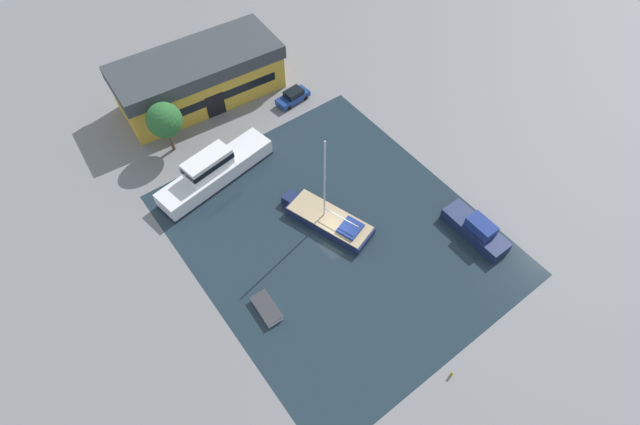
# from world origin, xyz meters

# --- Properties ---
(ground_plane) EXTENTS (440.00, 440.00, 0.00)m
(ground_plane) POSITION_xyz_m (0.00, 0.00, 0.00)
(ground_plane) COLOR slate
(water_canal) EXTENTS (27.83, 33.07, 0.01)m
(water_canal) POSITION_xyz_m (0.00, 0.00, 0.00)
(water_canal) COLOR #1E2D38
(water_canal) RESTS_ON ground
(warehouse_building) EXTENTS (20.78, 9.80, 6.13)m
(warehouse_building) POSITION_xyz_m (-0.31, 26.84, 3.10)
(warehouse_building) COLOR gold
(warehouse_building) RESTS_ON ground
(quay_tree_near_building) EXTENTS (3.97, 3.97, 6.55)m
(quay_tree_near_building) POSITION_xyz_m (-7.64, 20.74, 4.55)
(quay_tree_near_building) COLOR brown
(quay_tree_near_building) RESTS_ON ground
(parked_car) EXTENTS (4.57, 2.24, 1.63)m
(parked_car) POSITION_xyz_m (8.34, 19.19, 0.82)
(parked_car) COLOR navy
(parked_car) RESTS_ON ground
(sailboat_moored) EXTENTS (5.93, 10.56, 11.68)m
(sailboat_moored) POSITION_xyz_m (0.33, 1.48, 0.61)
(sailboat_moored) COLOR #19234C
(sailboat_moored) RESTS_ON water_canal
(motor_cruiser) EXTENTS (14.38, 5.53, 4.00)m
(motor_cruiser) POSITION_xyz_m (-6.04, 13.71, 1.46)
(motor_cruiser) COLOR white
(motor_cruiser) RESTS_ON water_canal
(small_dinghy) EXTENTS (1.82, 3.53, 0.61)m
(small_dinghy) POSITION_xyz_m (-10.24, -2.95, 0.31)
(small_dinghy) COLOR white
(small_dinghy) RESTS_ON water_canal
(cabin_boat) EXTENTS (2.54, 7.30, 2.35)m
(cabin_boat) POSITION_xyz_m (11.42, -8.68, 0.87)
(cabin_boat) COLOR #19234C
(cabin_boat) RESTS_ON water_canal
(mooring_bollard) EXTENTS (0.23, 0.23, 0.64)m
(mooring_bollard) POSITION_xyz_m (-1.06, -17.48, 0.34)
(mooring_bollard) COLOR olive
(mooring_bollard) RESTS_ON ground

